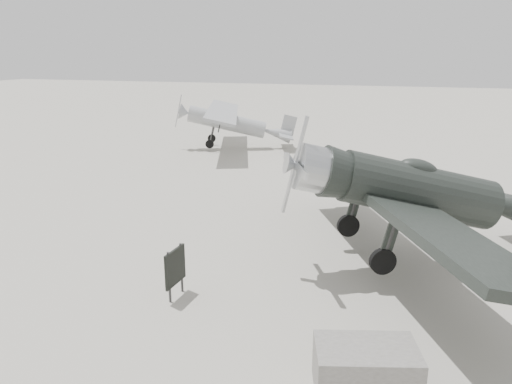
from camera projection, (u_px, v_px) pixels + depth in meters
ground at (281, 272)px, 14.06m from camera, size 160.00×160.00×0.00m
lowwing_monoplane at (431, 194)px, 14.03m from camera, size 9.47×11.95×3.99m
highwing_monoplane at (232, 119)px, 31.37m from camera, size 7.48×10.36×2.96m
equipment_block at (366, 370)px, 9.00m from camera, size 2.07×1.59×0.91m
sign_board at (175, 268)px, 12.43m from camera, size 0.12×0.92×1.32m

